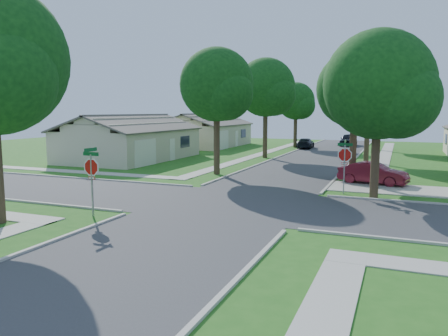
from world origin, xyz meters
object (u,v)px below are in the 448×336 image
at_px(tree_e_near, 356,93).
at_px(tree_e_far, 377,98).
at_px(tree_w_near, 217,88).
at_px(tree_w_far, 296,103).
at_px(house_nw_near, 131,143).
at_px(tree_w_mid, 266,90).
at_px(car_curb_east, 349,140).
at_px(stop_sign_sw, 91,170).
at_px(car_curb_west, 306,143).
at_px(house_nw_far, 206,134).
at_px(car_driveway, 373,173).
at_px(tree_ne_corner, 380,90).
at_px(tree_e_mid, 370,91).
at_px(stop_sign_ne, 345,157).

bearing_deg(tree_e_near, tree_e_far, 90.00).
bearing_deg(tree_w_near, tree_w_far, 90.01).
relative_size(tree_e_near, house_nw_near, 0.61).
xyz_separation_m(tree_w_mid, car_curb_east, (5.84, 18.10, -5.69)).
xyz_separation_m(stop_sign_sw, house_nw_near, (-11.29, 19.70, -0.51)).
relative_size(tree_e_far, car_curb_west, 2.05).
distance_m(tree_e_far, house_nw_near, 28.49).
height_order(tree_w_far, car_curb_west, tree_w_far).
relative_size(tree_e_near, tree_w_far, 1.03).
bearing_deg(tree_w_far, tree_w_near, -89.99).
distance_m(tree_w_near, car_curb_west, 24.76).
height_order(tree_e_near, house_nw_far, tree_e_near).
bearing_deg(tree_w_far, car_driveway, -67.17).
bearing_deg(tree_w_near, house_nw_near, 152.17).
bearing_deg(house_nw_near, tree_w_far, 59.18).
height_order(tree_w_mid, car_curb_west, tree_w_mid).
relative_size(tree_w_mid, tree_ne_corner, 1.10).
relative_size(tree_e_mid, tree_w_near, 1.03).
bearing_deg(stop_sign_ne, tree_e_near, 89.32).
bearing_deg(tree_e_mid, car_driveway, -84.24).
relative_size(stop_sign_ne, tree_e_far, 0.34).
bearing_deg(house_nw_far, car_driveway, -46.65).
bearing_deg(car_curb_west, tree_ne_corner, 105.15).
bearing_deg(stop_sign_ne, tree_e_mid, 89.80).
relative_size(tree_w_near, tree_w_far, 1.12).
relative_size(tree_w_near, house_nw_far, 0.66).
bearing_deg(house_nw_far, tree_w_far, 10.05).
bearing_deg(tree_e_near, car_driveway, -13.75).
bearing_deg(tree_w_far, tree_w_mid, -89.95).
bearing_deg(tree_w_mid, stop_sign_sw, -90.13).
relative_size(stop_sign_sw, house_nw_near, 0.22).
distance_m(tree_e_far, tree_w_near, 26.71).
height_order(house_nw_near, house_nw_far, same).
relative_size(tree_w_mid, car_curb_west, 2.25).
bearing_deg(house_nw_near, tree_w_mid, 27.90).
xyz_separation_m(tree_ne_corner, car_curb_west, (-9.56, 28.90, -4.97)).
height_order(tree_e_mid, tree_e_far, tree_e_mid).
xyz_separation_m(stop_sign_ne, car_curb_east, (-3.50, 34.41, -1.23)).
height_order(stop_sign_sw, tree_w_mid, tree_w_mid).
distance_m(tree_w_far, house_nw_near, 22.49).
relative_size(tree_e_mid, car_curb_east, 1.96).
bearing_deg(tree_w_far, car_curb_east, 41.10).
bearing_deg(stop_sign_sw, tree_w_mid, 89.87).
distance_m(tree_e_mid, car_curb_east, 19.24).
height_order(tree_e_far, house_nw_far, tree_e_far).
relative_size(tree_w_near, car_driveway, 2.17).
relative_size(tree_e_near, tree_e_far, 0.95).
distance_m(tree_w_far, house_nw_far, 12.19).
distance_m(stop_sign_ne, car_curb_west, 29.52).
height_order(tree_ne_corner, car_curb_west, tree_ne_corner).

